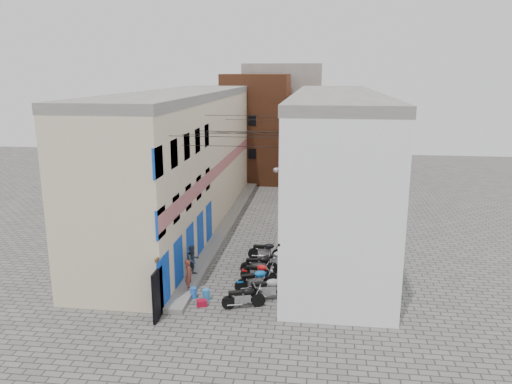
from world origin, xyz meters
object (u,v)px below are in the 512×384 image
at_px(motorcycle_c, 256,279).
at_px(water_jug_far, 193,293).
at_px(motorcycle_d, 258,271).
at_px(motorcycle_g, 265,250).
at_px(person_a, 189,275).
at_px(motorcycle_f, 275,258).
at_px(motorcycle_e, 259,263).
at_px(water_jug_near, 206,295).
at_px(motorcycle_b, 268,287).
at_px(motorcycle_a, 243,296).
at_px(red_crate, 202,303).
at_px(person_b, 193,260).

relative_size(motorcycle_c, water_jug_far, 4.21).
bearing_deg(water_jug_far, motorcycle_d, 39.41).
xyz_separation_m(motorcycle_g, person_a, (-3.07, -4.92, 0.41)).
distance_m(motorcycle_f, person_a, 5.27).
distance_m(motorcycle_e, water_jug_near, 3.95).
bearing_deg(motorcycle_d, motorcycle_g, -173.36).
distance_m(motorcycle_b, person_a, 3.77).
bearing_deg(motorcycle_e, person_a, -51.75).
height_order(motorcycle_a, person_a, person_a).
xyz_separation_m(motorcycle_f, red_crate, (-2.82, -4.87, -0.40)).
bearing_deg(motorcycle_g, motorcycle_a, -4.79).
relative_size(motorcycle_c, motorcycle_f, 1.12).
xyz_separation_m(motorcycle_d, person_a, (-3.06, -1.89, 0.44)).
height_order(motorcycle_a, motorcycle_d, motorcycle_a).
height_order(motorcycle_f, motorcycle_g, motorcycle_g).
bearing_deg(person_b, motorcycle_f, -25.49).
bearing_deg(person_b, motorcycle_g, -8.61).
distance_m(motorcycle_e, red_crate, 4.50).
bearing_deg(motorcycle_e, person_b, -76.17).
relative_size(motorcycle_b, motorcycle_g, 1.11).
distance_m(motorcycle_b, person_b, 4.44).
height_order(water_jug_near, water_jug_far, water_jug_near).
distance_m(motorcycle_b, water_jug_far, 3.48).
relative_size(motorcycle_e, water_jug_near, 3.84).
distance_m(water_jug_far, red_crate, 0.97).
height_order(motorcycle_b, red_crate, motorcycle_b).
bearing_deg(motorcycle_c, motorcycle_a, -33.93).
xyz_separation_m(motorcycle_b, person_b, (-3.99, 1.90, 0.39)).
height_order(motorcycle_e, motorcycle_f, motorcycle_e).
height_order(motorcycle_c, motorcycle_e, motorcycle_c).
distance_m(motorcycle_d, water_jug_near, 3.24).
distance_m(motorcycle_a, motorcycle_c, 1.88).
bearing_deg(motorcycle_b, motorcycle_a, -64.55).
xyz_separation_m(motorcycle_a, motorcycle_g, (0.31, 5.99, 0.00)).
bearing_deg(motorcycle_f, motorcycle_g, 167.06).
xyz_separation_m(motorcycle_c, water_jug_near, (-2.12, -1.32, -0.34)).
height_order(motorcycle_c, red_crate, motorcycle_c).
bearing_deg(red_crate, motorcycle_a, 2.10).
relative_size(person_a, water_jug_near, 2.79).
distance_m(person_a, red_crate, 1.67).
height_order(motorcycle_a, water_jug_far, motorcycle_a).
bearing_deg(motorcycle_e, motorcycle_a, -8.41).
distance_m(motorcycle_a, motorcycle_d, 2.98).
xyz_separation_m(motorcycle_b, motorcycle_g, (-0.68, 5.10, -0.06)).
relative_size(motorcycle_b, motorcycle_f, 1.17).
bearing_deg(person_b, person_a, -134.54).
distance_m(person_b, red_crate, 3.19).
height_order(motorcycle_e, water_jug_near, motorcycle_e).
height_order(motorcycle_c, motorcycle_g, motorcycle_c).
distance_m(motorcycle_d, motorcycle_f, 1.95).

